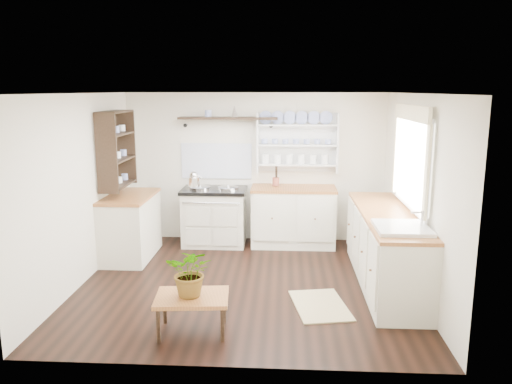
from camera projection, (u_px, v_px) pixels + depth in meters
floor at (246, 283)px, 6.15m from camera, size 4.00×3.80×0.01m
wall_back at (255, 168)px, 7.77m from camera, size 4.00×0.02×2.30m
wall_right at (416, 194)px, 5.80m from camera, size 0.02×3.80×2.30m
wall_left at (81, 190)px, 6.03m from camera, size 0.02×3.80×2.30m
ceiling at (245, 93)px, 5.68m from camera, size 4.00×3.80×0.01m
window at (411, 157)px, 5.87m from camera, size 0.08×1.55×1.22m
aga_cooker at (214, 216)px, 7.63m from camera, size 0.97×0.68×0.90m
back_cabinets at (293, 216)px, 7.58m from camera, size 1.27×0.63×0.90m
right_cabinets at (386, 248)px, 6.06m from camera, size 0.62×2.43×0.90m
belfast_sink at (401, 239)px, 5.25m from camera, size 0.55×0.60×0.45m
left_cabinets at (131, 226)px, 7.03m from camera, size 0.62×1.13×0.90m
plate_rack at (297, 142)px, 7.62m from camera, size 1.20×0.22×0.90m
high_shelf at (228, 119)px, 7.52m from camera, size 1.50×0.29×0.16m
left_shelving at (117, 149)px, 6.82m from camera, size 0.28×0.80×1.05m
kettle at (194, 179)px, 7.41m from camera, size 0.18×0.18×0.22m
utensil_crock at (276, 182)px, 7.58m from camera, size 0.10×0.10×0.12m
center_table at (192, 300)px, 4.84m from camera, size 0.74×0.56×0.38m
potted_plant at (191, 272)px, 4.79m from camera, size 0.48×0.43×0.49m
floor_rug at (320, 305)px, 5.50m from camera, size 0.69×0.94×0.02m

